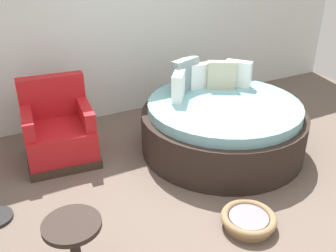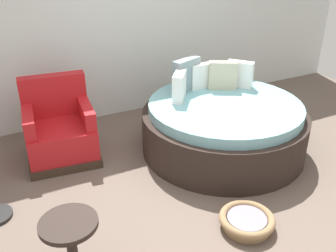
% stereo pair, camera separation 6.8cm
% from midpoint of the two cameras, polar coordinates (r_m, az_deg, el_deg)
% --- Properties ---
extents(ground_plane, '(8.00, 8.00, 0.02)m').
position_cam_midpoint_polar(ground_plane, '(3.96, 5.65, -10.57)').
color(ground_plane, '#66564C').
extents(back_wall, '(8.00, 0.12, 2.78)m').
position_cam_midpoint_polar(back_wall, '(5.40, -8.25, 15.93)').
color(back_wall, silver).
rests_on(back_wall, ground_plane).
extents(round_daybed, '(1.98, 1.98, 1.04)m').
position_cam_midpoint_polar(round_daybed, '(4.64, 7.78, 0.15)').
color(round_daybed, '#2D231E').
rests_on(round_daybed, ground_plane).
extents(red_armchair, '(0.88, 0.88, 0.94)m').
position_cam_midpoint_polar(red_armchair, '(4.61, -16.60, -0.88)').
color(red_armchair, '#38281E').
rests_on(red_armchair, ground_plane).
extents(pet_basket, '(0.51, 0.51, 0.13)m').
position_cam_midpoint_polar(pet_basket, '(3.61, 11.56, -13.78)').
color(pet_basket, '#8E704C').
rests_on(pet_basket, ground_plane).
extents(side_table, '(0.44, 0.44, 0.52)m').
position_cam_midpoint_polar(side_table, '(2.99, -14.88, -15.37)').
color(side_table, '#2D231E').
rests_on(side_table, ground_plane).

